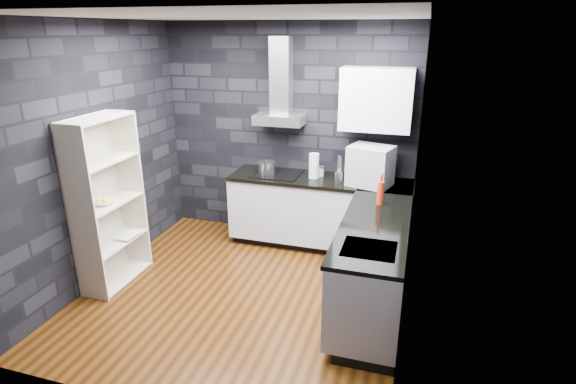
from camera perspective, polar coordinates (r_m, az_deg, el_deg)
The scene contains 28 objects.
ground at distance 4.84m, azimuth -5.65°, elevation -12.57°, with size 3.20×3.20×0.00m, color #47240A.
ceiling at distance 4.09m, azimuth -7.01°, elevation 21.32°, with size 3.20×3.20×0.00m, color silver.
wall_back at distance 5.75m, azimuth 0.02°, elevation 7.47°, with size 3.20×0.05×2.70m, color black.
wall_front at distance 2.94m, azimuth -18.54°, elevation -6.14°, with size 3.20×0.05×2.70m, color black.
wall_left at distance 5.11m, azimuth -23.38°, elevation 4.21°, with size 0.05×3.20×2.70m, color black.
wall_right at distance 3.95m, azimuth 16.04°, elevation 0.83°, with size 0.05×3.20×2.70m, color black.
toekick_back at distance 5.80m, azimuth 3.97°, elevation -6.11°, with size 2.18×0.50×0.10m, color black.
toekick_right at distance 4.62m, azimuth 10.89°, elevation -13.82°, with size 0.50×1.78×0.10m, color black.
counter_back_cab at distance 5.59m, azimuth 3.98°, elevation -2.32°, with size 2.20×0.60×0.76m, color silver.
counter_right_cab at distance 4.40m, azimuth 10.73°, elevation -9.09°, with size 0.60×1.80×0.76m, color silver.
counter_back_top at distance 5.44m, azimuth 4.06°, elevation 1.55°, with size 2.20×0.62×0.04m, color black.
counter_right_top at distance 4.23m, azimuth 10.94°, elevation -4.33°, with size 0.62×1.80×0.04m, color black.
counter_corner_top at distance 5.34m, azimuth 12.47°, elevation 0.77°, with size 0.62×0.62×0.04m, color black.
hood_body at distance 5.54m, azimuth -1.07°, elevation 9.20°, with size 0.60×0.34×0.12m, color #B6B6BB.
hood_chimney at distance 5.53m, azimuth -0.88°, elevation 14.53°, with size 0.24×0.20×0.90m, color #B6B6BB.
upper_cabinet at distance 5.26m, azimuth 11.17°, elevation 11.46°, with size 0.80×0.35×0.70m, color white.
cooktop at distance 5.58m, azimuth -1.43°, elevation 2.35°, with size 0.58×0.50×0.01m, color black.
sink_rim at distance 3.77m, azimuth 10.26°, elevation -7.16°, with size 0.44×0.40×0.01m, color #B6B6BB.
pot at distance 5.58m, azimuth -2.73°, elevation 3.09°, with size 0.21×0.21×0.13m, color #BBBCC0.
glass_vase at distance 5.40m, azimuth 3.31°, elevation 3.33°, with size 0.12×0.12×0.30m, color silver.
storage_jar at distance 5.51m, azimuth 4.13°, elevation 2.57°, with size 0.09×0.09×0.11m, color tan.
utensil_crock at distance 5.31m, azimuth 6.47°, elevation 1.92°, with size 0.09×0.09×0.12m, color #BBBCC0.
appliance_garage at distance 5.20m, azimuth 10.42°, elevation 3.22°, with size 0.47×0.36×0.47m, color #A0A2A7.
red_bottle at distance 4.67m, azimuth 11.66°, elevation -0.13°, with size 0.07×0.07×0.24m, color #AE2D14.
bookshelf at distance 5.00m, azimuth -21.91°, elevation -1.33°, with size 0.34×0.80×1.80m, color beige.
fruit_bowl at distance 4.95m, azimuth -22.37°, elevation -1.16°, with size 0.22×0.22×0.05m, color white.
book_red at distance 5.22m, azimuth -20.66°, elevation -4.20°, with size 0.17×0.02×0.22m, color #800805.
book_second at distance 5.22m, azimuth -20.65°, elevation -3.93°, with size 0.18×0.02×0.25m, color #B2B2B2.
Camera 1 is at (1.61, -3.75, 2.59)m, focal length 28.00 mm.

